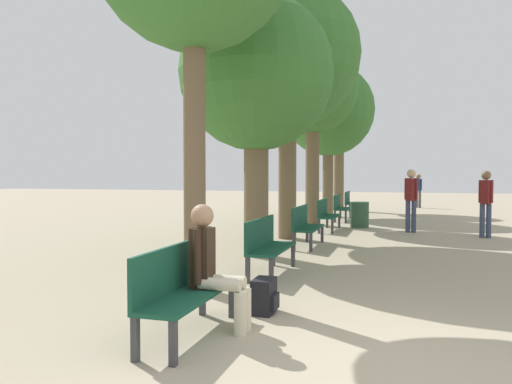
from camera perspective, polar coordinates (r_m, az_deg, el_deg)
name	(u,v)px	position (r m, az deg, el deg)	size (l,w,h in m)	color
ground_plane	(383,380)	(4.16, 14.30, -20.15)	(80.00, 80.00, 0.00)	tan
bench_row_0	(181,285)	(4.95, -8.55, -10.47)	(0.44, 1.53, 0.87)	#144733
bench_row_1	(267,242)	(7.84, 1.22, -5.79)	(0.44, 1.53, 0.87)	#144733
bench_row_2	(305,224)	(10.86, 5.59, -3.60)	(0.44, 1.53, 0.87)	#144733
bench_row_3	(326,213)	(13.93, 8.04, -2.36)	(0.44, 1.53, 0.87)	#144733
bench_row_4	(340,206)	(17.01, 9.61, -1.57)	(0.44, 1.53, 0.87)	#144733
bench_row_5	(350,201)	(20.10, 10.69, -1.02)	(0.44, 1.53, 0.87)	#144733
tree_row_1	(256,76)	(9.72, 0.02, 13.15)	(2.95, 2.95, 4.96)	brown
tree_row_2	(288,57)	(12.43, 3.64, 15.12)	(3.50, 3.50, 6.16)	brown
tree_row_3	(313,89)	(15.68, 6.49, 11.60)	(2.82, 2.82, 5.64)	brown
tree_row_4	(328,111)	(18.84, 8.26, 9.17)	(3.39, 3.39, 5.62)	brown
tree_row_5	(339,106)	(22.07, 9.49, 9.67)	(2.54, 2.54, 5.88)	brown
person_seated	(213,264)	(5.06, -4.96, -8.20)	(0.61, 0.34, 1.26)	beige
backpack	(265,296)	(5.73, 0.98, -11.82)	(0.26, 0.36, 0.39)	black
pedestrian_near	(411,196)	(13.96, 17.30, -0.48)	(0.34, 0.30, 1.69)	#384260
pedestrian_mid	(418,188)	(24.31, 18.06, 0.39)	(0.32, 0.27, 1.56)	#4C4C4C
pedestrian_far	(486,199)	(13.42, 24.78, -0.77)	(0.33, 0.29, 1.65)	#384260
trash_bin	(360,215)	(14.92, 11.75, -2.55)	(0.54, 0.54, 0.75)	#2D5138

